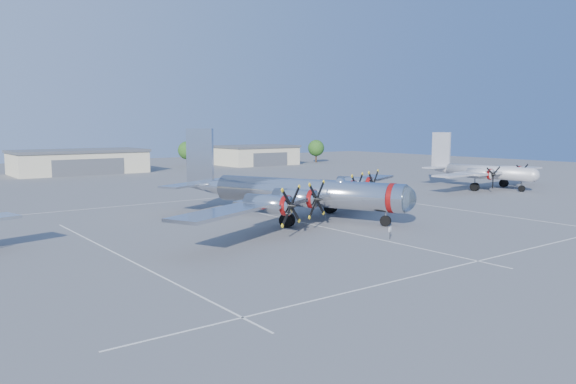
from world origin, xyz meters
TOP-DOWN VIEW (x-y plane):
  - ground at (0.00, 0.00)m, footprint 260.00×260.00m
  - parking_lines at (0.00, -1.75)m, footprint 60.00×50.08m
  - hangar_center at (0.00, 81.96)m, footprint 28.60×14.60m
  - hangar_east at (48.00, 81.96)m, footprint 20.60×14.60m
  - tree_east at (30.00, 88.00)m, footprint 4.80×4.80m
  - tree_far_east at (68.00, 80.00)m, footprint 4.80×4.80m
  - main_bomber_b29 at (1.10, 3.26)m, footprint 55.78×48.37m
  - twin_engine_east at (46.22, 8.83)m, footprint 31.40×23.52m
  - info_placard at (0.81, -11.85)m, footprint 0.59×0.29m

SIDE VIEW (x-z plane):
  - ground at x=0.00m, z-range 0.00..0.00m
  - main_bomber_b29 at x=1.10m, z-range -5.17..5.17m
  - twin_engine_east at x=46.22m, z-range -4.76..4.76m
  - parking_lines at x=0.00m, z-range 0.00..0.01m
  - info_placard at x=0.81m, z-range 0.24..1.43m
  - hangar_center at x=0.00m, z-range 0.01..5.41m
  - hangar_east at x=48.00m, z-range 0.01..5.41m
  - tree_east at x=30.00m, z-range 0.90..7.54m
  - tree_far_east at x=68.00m, z-range 0.90..7.54m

